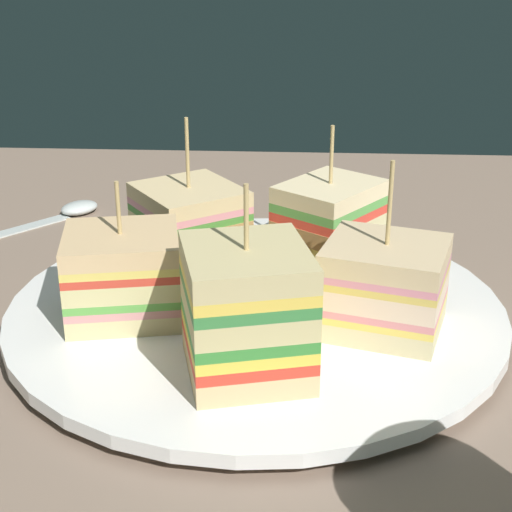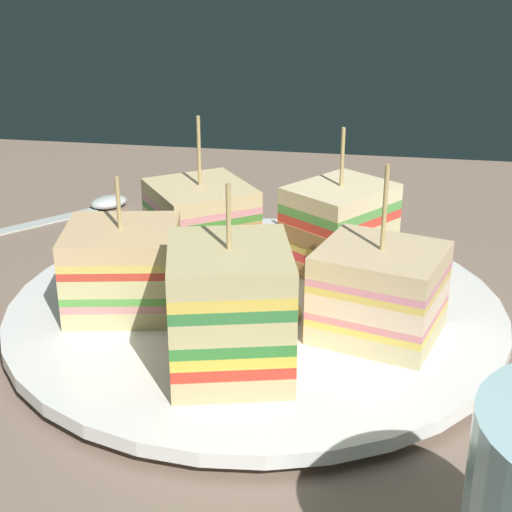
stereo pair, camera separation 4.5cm
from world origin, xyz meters
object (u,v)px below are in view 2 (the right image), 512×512
object	(u,v)px
plate	(256,311)
sandwich_wedge_2	(339,227)
chip_pile	(259,293)
spoon	(84,209)
sandwich_wedge_3	(201,223)
sandwich_wedge_4	(124,269)
sandwich_wedge_0	(238,311)
sandwich_wedge_1	(378,293)

from	to	relation	value
plate	sandwich_wedge_2	world-z (taller)	sandwich_wedge_2
sandwich_wedge_2	chip_pile	size ratio (longest dim) A/B	1.35
chip_pile	spoon	bearing A→B (deg)	-45.23
sandwich_wedge_3	sandwich_wedge_4	bearing A→B (deg)	-54.19
sandwich_wedge_0	sandwich_wedge_4	size ratio (longest dim) A/B	1.22
sandwich_wedge_1	sandwich_wedge_3	world-z (taller)	same
sandwich_wedge_0	sandwich_wedge_1	distance (cm)	8.37
sandwich_wedge_0	sandwich_wedge_2	xyz separation A→B (cm)	(-4.00, -13.85, -0.51)
plate	sandwich_wedge_2	xyz separation A→B (cm)	(-4.37, -6.24, 3.29)
sandwich_wedge_3	plate	bearing A→B (deg)	2.31
sandwich_wedge_2	spoon	world-z (taller)	sandwich_wedge_2
sandwich_wedge_3	sandwich_wedge_4	world-z (taller)	sandwich_wedge_3
chip_pile	sandwich_wedge_2	bearing A→B (deg)	-119.11
sandwich_wedge_2	sandwich_wedge_3	world-z (taller)	sandwich_wedge_3
chip_pile	spoon	size ratio (longest dim) A/B	0.56
sandwich_wedge_0	sandwich_wedge_2	bearing A→B (deg)	-30.30
sandwich_wedge_1	chip_pile	world-z (taller)	sandwich_wedge_1
spoon	sandwich_wedge_4	bearing A→B (deg)	-110.17
sandwich_wedge_1	sandwich_wedge_4	world-z (taller)	sandwich_wedge_1
plate	sandwich_wedge_2	distance (cm)	8.30
chip_pile	spoon	distance (cm)	25.30
sandwich_wedge_0	sandwich_wedge_3	distance (cm)	14.55
sandwich_wedge_3	spoon	xyz separation A→B (cm)	(12.73, -10.90, -3.56)
plate	sandwich_wedge_4	bearing A→B (deg)	14.90
sandwich_wedge_3	chip_pile	xyz separation A→B (cm)	(-5.03, 7.00, -1.46)
plate	sandwich_wedge_0	xyz separation A→B (cm)	(-0.37, 7.61, 3.80)
sandwich_wedge_2	chip_pile	xyz separation A→B (cm)	(4.03, 7.24, -1.64)
sandwich_wedge_0	sandwich_wedge_3	xyz separation A→B (cm)	(5.06, -13.62, -0.69)
plate	sandwich_wedge_3	size ratio (longest dim) A/B	3.02
sandwich_wedge_1	chip_pile	size ratio (longest dim) A/B	1.40
sandwich_wedge_4	sandwich_wedge_0	bearing A→B (deg)	-47.07
sandwich_wedge_0	plate	bearing A→B (deg)	-11.39
sandwich_wedge_1	spoon	bearing A→B (deg)	-22.24
plate	spoon	xyz separation A→B (cm)	(17.41, -16.90, -0.45)
plate	chip_pile	bearing A→B (deg)	109.07
plate	spoon	bearing A→B (deg)	-44.15
sandwich_wedge_2	sandwich_wedge_3	bearing A→B (deg)	-51.76
spoon	sandwich_wedge_1	bearing A→B (deg)	-86.89
sandwich_wedge_0	spoon	bearing A→B (deg)	21.77
sandwich_wedge_4	chip_pile	distance (cm)	7.88
sandwich_wedge_0	sandwich_wedge_4	world-z (taller)	sandwich_wedge_0
sandwich_wedge_2	sandwich_wedge_4	distance (cm)	14.31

